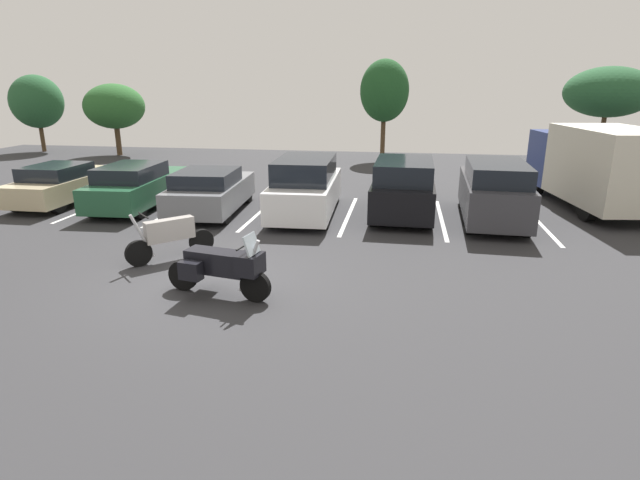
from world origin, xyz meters
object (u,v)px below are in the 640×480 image
object	(u,v)px
motorcycle_second	(170,236)
car_green	(137,185)
car_grey	(210,191)
motorcycle_touring	(221,266)
box_truck	(598,165)
car_champagne	(65,183)
car_black	(403,188)
car_charcoal	(494,191)
car_white	(306,187)

from	to	relation	value
motorcycle_second	car_green	world-z (taller)	car_green
car_grey	motorcycle_touring	bearing A→B (deg)	-67.39
car_green	box_truck	xyz separation A→B (m)	(15.39, 2.39, 0.73)
motorcycle_second	car_champagne	size ratio (longest dim) A/B	0.34
car_black	car_green	bearing A→B (deg)	-178.67
car_grey	box_truck	size ratio (longest dim) A/B	0.68
car_charcoal	car_grey	bearing A→B (deg)	-177.97
car_white	car_charcoal	distance (m)	5.80
car_champagne	motorcycle_second	bearing A→B (deg)	-39.34
motorcycle_second	car_charcoal	bearing A→B (deg)	30.88
motorcycle_second	car_charcoal	distance (m)	9.55
car_white	box_truck	world-z (taller)	box_truck
car_black	car_white	bearing A→B (deg)	-173.30
car_grey	car_black	size ratio (longest dim) A/B	1.00
motorcycle_touring	car_green	xyz separation A→B (m)	(-5.49, 6.89, 0.09)
motorcycle_touring	car_green	bearing A→B (deg)	128.52
car_champagne	car_white	size ratio (longest dim) A/B	1.00
car_white	box_truck	size ratio (longest dim) A/B	0.75
motorcycle_touring	motorcycle_second	distance (m)	2.76
car_green	box_truck	bearing A→B (deg)	8.83
car_champagne	car_black	bearing A→B (deg)	-0.22
motorcycle_touring	car_charcoal	distance (m)	9.22
motorcycle_second	car_black	world-z (taller)	car_black
car_black	car_grey	bearing A→B (deg)	-174.40
car_green	car_grey	distance (m)	2.81
car_green	car_grey	size ratio (longest dim) A/B	1.11
car_green	motorcycle_touring	bearing A→B (deg)	-51.48
motorcycle_touring	motorcycle_second	world-z (taller)	motorcycle_touring
car_grey	car_white	size ratio (longest dim) A/B	0.91
car_black	box_truck	xyz separation A→B (m)	(6.41, 2.18, 0.56)
car_green	car_white	xyz separation A→B (m)	(5.89, -0.15, 0.16)
car_grey	car_charcoal	bearing A→B (deg)	2.03
car_champagne	car_white	distance (m)	8.79
car_charcoal	motorcycle_second	bearing A→B (deg)	-149.12
car_black	car_charcoal	bearing A→B (deg)	-6.12
motorcycle_touring	box_truck	bearing A→B (deg)	43.14
car_green	car_grey	world-z (taller)	car_green
box_truck	car_white	bearing A→B (deg)	-165.01
car_champagne	car_black	world-z (taller)	car_black
car_green	car_black	world-z (taller)	car_black
box_truck	car_charcoal	bearing A→B (deg)	-146.24
car_green	car_black	bearing A→B (deg)	1.33
motorcycle_touring	car_black	world-z (taller)	car_black
car_black	motorcycle_touring	bearing A→B (deg)	-116.18
car_charcoal	box_truck	distance (m)	4.48
car_champagne	car_black	xyz separation A→B (m)	(11.86, -0.05, 0.22)
motorcycle_second	car_white	xyz separation A→B (m)	(2.39, 4.83, 0.31)
car_green	car_white	bearing A→B (deg)	-1.49
motorcycle_second	car_black	bearing A→B (deg)	43.45
car_black	box_truck	bearing A→B (deg)	18.79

